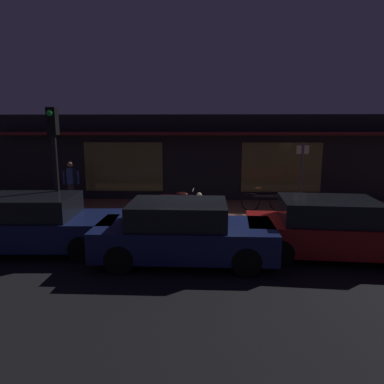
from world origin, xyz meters
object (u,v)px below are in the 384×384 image
Objects in this scene: person_photographer at (71,183)px; traffic_light_pole at (54,151)px; parked_car_across at (332,228)px; bicycle_parked at (265,202)px; parked_car_far at (183,232)px; sign_post at (302,172)px; parked_car_near at (35,224)px; motorcycle at (178,203)px.

person_photographer is 4.31m from traffic_light_pole.
parked_car_across is (8.11, -4.73, -0.32)m from person_photographer.
person_photographer is (-7.18, 0.75, 0.52)m from bicycle_parked.
sign_post is at bearing 51.02° from parked_car_far.
parked_car_far is (3.76, -0.59, 0.00)m from parked_car_near.
sign_post is at bearing 26.47° from traffic_light_pole.
traffic_light_pole is (-3.07, -2.09, 1.83)m from motorcycle.
motorcycle is 0.71× the size of sign_post.
traffic_light_pole is at bearing 173.19° from parked_car_across.
parked_car_near is 0.99× the size of parked_car_across.
person_photographer is 0.40× the size of parked_car_near.
traffic_light_pole is 1.93m from parked_car_near.
parked_car_near is 1.01× the size of parked_car_far.
parked_car_far is at bearing -8.94° from parked_car_near.
parked_car_near is at bearing -140.95° from motorcycle.
bicycle_parked is 7.24m from person_photographer.
traffic_light_pole is at bearing -145.76° from motorcycle.
bicycle_parked is at bearing 59.10° from parked_car_far.
traffic_light_pole reaches higher than bicycle_parked.
person_photographer is 9.39m from parked_car_across.
bicycle_parked is 0.46× the size of traffic_light_pole.
parked_car_near and parked_car_across have the same top height.
person_photographer reaches higher than parked_car_far.
person_photographer is at bearing 174.01° from bicycle_parked.
traffic_light_pole is at bearing -73.99° from person_photographer.
bicycle_parked is 0.39× the size of parked_car_across.
sign_post is 0.57× the size of parked_car_across.
parked_car_across is at bearing -6.81° from traffic_light_pole.
motorcycle is 0.47× the size of traffic_light_pole.
parked_car_near is (-3.41, -2.76, 0.06)m from motorcycle.
bicycle_parked is 7.11m from traffic_light_pole.
motorcycle is at bearing -160.63° from bicycle_parked.
parked_car_near is (-7.78, -4.38, -0.81)m from sign_post.
parked_car_far is (4.55, -5.16, -0.32)m from person_photographer.
motorcycle is at bearing -23.29° from person_photographer.
person_photographer is at bearing 156.71° from motorcycle.
sign_post reaches higher than bicycle_parked.
motorcycle is at bearing 96.02° from parked_car_far.
person_photographer reaches higher than parked_car_across.
sign_post reaches higher than parked_car_near.
parked_car_far is (-2.64, -4.41, 0.20)m from bicycle_parked.
traffic_light_pole is 0.86× the size of parked_car_near.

